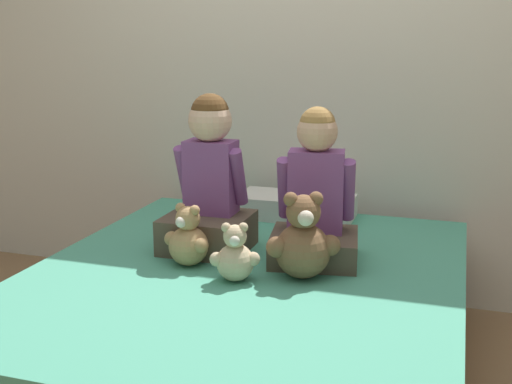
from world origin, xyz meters
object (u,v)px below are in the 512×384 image
child_on_right (315,199)px  teddy_bear_held_by_left_child (188,240)px  child_on_left (209,186)px  teddy_bear_held_by_right_child (303,242)px  teddy_bear_between_children (235,256)px  bed (245,328)px  pillow_at_headboard (296,206)px

child_on_right → teddy_bear_held_by_left_child: (-0.46, -0.23, -0.14)m
child_on_right → teddy_bear_held_by_left_child: bearing=-162.3°
child_on_left → teddy_bear_held_by_right_child: bearing=-26.3°
child_on_left → teddy_bear_held_by_right_child: size_ratio=1.98×
child_on_left → child_on_right: bearing=-0.1°
teddy_bear_between_children → bed: bearing=70.9°
teddy_bear_held_by_left_child → bed: bearing=17.6°
child_on_left → pillow_at_headboard: bearing=67.8°
teddy_bear_held_by_left_child → teddy_bear_held_by_right_child: teddy_bear_held_by_right_child is taller
child_on_left → pillow_at_headboard: 0.66m
teddy_bear_between_children → teddy_bear_held_by_right_child: bearing=5.0°
child_on_left → teddy_bear_held_by_left_child: size_ratio=2.63×
bed → teddy_bear_between_children: bearing=-90.1°
child_on_right → teddy_bear_between_children: bearing=-133.4°
child_on_left → child_on_right: size_ratio=1.06×
teddy_bear_held_by_right_child → teddy_bear_between_children: (-0.23, -0.10, -0.05)m
bed → teddy_bear_held_by_right_child: 0.45m
teddy_bear_held_by_left_child → teddy_bear_held_by_right_child: size_ratio=0.75×
child_on_right → bed: bearing=-144.7°
teddy_bear_held_by_right_child → pillow_at_headboard: bearing=82.6°
bed → pillow_at_headboard: bearing=90.0°
teddy_bear_held_by_left_child → teddy_bear_between_children: teddy_bear_held_by_left_child is taller
teddy_bear_between_children → child_on_left: bearing=106.1°
child_on_right → pillow_at_headboard: child_on_right is taller
pillow_at_headboard → teddy_bear_held_by_left_child: bearing=-106.1°
teddy_bear_held_by_left_child → pillow_at_headboard: (0.23, 0.80, -0.05)m
teddy_bear_held_by_left_child → child_on_right: bearing=41.8°
bed → pillow_at_headboard: (0.00, 0.79, 0.30)m
teddy_bear_held_by_right_child → teddy_bear_between_children: teddy_bear_held_by_right_child is taller
bed → teddy_bear_held_by_right_child: size_ratio=5.79×
child_on_left → pillow_at_headboard: (0.23, 0.57, -0.22)m
child_on_left → bed: bearing=-43.7°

